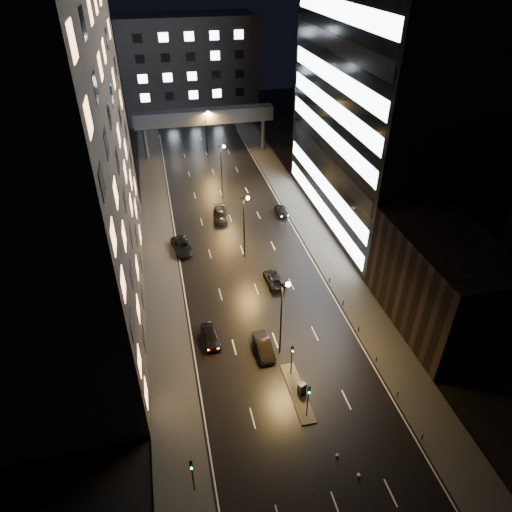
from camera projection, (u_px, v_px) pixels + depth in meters
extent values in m
plane|color=black|center=(230.00, 218.00, 78.62)|extent=(160.00, 160.00, 0.00)
cube|color=#383533|center=(158.00, 242.00, 72.26)|extent=(5.00, 110.00, 0.15)
cube|color=#383533|center=(309.00, 224.00, 76.87)|extent=(5.00, 110.00, 0.15)
cube|color=#2D2319|center=(50.00, 154.00, 50.28)|extent=(15.00, 48.00, 40.00)
cube|color=black|center=(441.00, 283.00, 54.02)|extent=(10.00, 18.00, 12.00)
cube|color=black|center=(397.00, 80.00, 67.26)|extent=(20.00, 36.00, 45.00)
cube|color=#333335|center=(189.00, 68.00, 118.10)|extent=(34.00, 14.00, 25.00)
cube|color=#333335|center=(204.00, 116.00, 97.88)|extent=(30.00, 3.00, 3.00)
cylinder|color=#333335|center=(146.00, 144.00, 98.32)|extent=(0.80, 0.80, 7.00)
cylinder|color=#333335|center=(263.00, 134.00, 103.12)|extent=(0.80, 0.80, 7.00)
cube|color=#383533|center=(297.00, 392.00, 48.12)|extent=(1.60, 8.00, 0.15)
cylinder|color=black|center=(291.00, 363.00, 49.09)|extent=(0.12, 0.12, 3.50)
cube|color=black|center=(292.00, 348.00, 47.85)|extent=(0.28, 0.22, 0.90)
sphere|color=#0CFF33|center=(293.00, 351.00, 47.89)|extent=(0.18, 0.18, 0.18)
cylinder|color=black|center=(307.00, 404.00, 44.68)|extent=(0.12, 0.12, 3.50)
cube|color=black|center=(309.00, 390.00, 43.43)|extent=(0.28, 0.22, 0.90)
sphere|color=#0CFF33|center=(309.00, 393.00, 43.48)|extent=(0.18, 0.18, 0.18)
cylinder|color=black|center=(193.00, 480.00, 38.57)|extent=(0.12, 0.12, 3.50)
cube|color=black|center=(191.00, 465.00, 37.33)|extent=(0.28, 0.22, 0.90)
sphere|color=#0CFF33|center=(191.00, 468.00, 37.37)|extent=(0.18, 0.18, 0.18)
cylinder|color=black|center=(422.00, 437.00, 43.31)|extent=(0.12, 0.12, 0.90)
cylinder|color=black|center=(397.00, 395.00, 47.33)|extent=(0.12, 0.12, 0.90)
cylinder|color=black|center=(376.00, 360.00, 51.34)|extent=(0.12, 0.12, 0.90)
cylinder|color=black|center=(358.00, 330.00, 55.36)|extent=(0.12, 0.12, 0.90)
cylinder|color=black|center=(343.00, 304.00, 59.37)|extent=(0.12, 0.12, 0.90)
cylinder|color=black|center=(329.00, 281.00, 63.38)|extent=(0.12, 0.12, 0.90)
cylinder|color=black|center=(281.00, 320.00, 50.09)|extent=(0.18, 0.18, 10.00)
cylinder|color=black|center=(282.00, 284.00, 47.26)|extent=(1.20, 0.12, 0.12)
sphere|color=#FF9E38|center=(288.00, 284.00, 47.42)|extent=(0.50, 0.50, 0.50)
cylinder|color=black|center=(244.00, 229.00, 66.15)|extent=(0.18, 0.18, 10.00)
cylinder|color=black|center=(244.00, 198.00, 63.31)|extent=(1.20, 0.12, 0.12)
sphere|color=#FF9E38|center=(248.00, 198.00, 63.48)|extent=(0.50, 0.50, 0.50)
cylinder|color=black|center=(222.00, 173.00, 82.21)|extent=(0.18, 0.18, 10.00)
cylinder|color=black|center=(220.00, 146.00, 79.37)|extent=(1.20, 0.12, 0.12)
sphere|color=#FF9E38|center=(224.00, 146.00, 79.54)|extent=(0.50, 0.50, 0.50)
cylinder|color=black|center=(206.00, 135.00, 98.26)|extent=(0.18, 0.18, 10.00)
cylinder|color=black|center=(205.00, 112.00, 95.43)|extent=(1.20, 0.12, 0.12)
sphere|color=#FF9E38|center=(208.00, 112.00, 95.60)|extent=(0.50, 0.50, 0.50)
imported|color=black|center=(211.00, 336.00, 53.99)|extent=(2.21, 4.72, 1.56)
imported|color=black|center=(264.00, 346.00, 52.59)|extent=(1.79, 4.88, 1.60)
imported|color=black|center=(182.00, 246.00, 69.91)|extent=(3.41, 6.07, 1.60)
imported|color=black|center=(220.00, 215.00, 77.85)|extent=(2.95, 5.92, 1.65)
imported|color=black|center=(274.00, 279.00, 63.37)|extent=(2.36, 4.83, 1.32)
imported|color=black|center=(281.00, 211.00, 79.57)|extent=(2.25, 4.70, 1.32)
cube|color=#474649|center=(302.00, 388.00, 47.67)|extent=(0.93, 0.81, 1.28)
cone|color=#F5380C|center=(337.00, 455.00, 42.01)|extent=(0.39, 0.39, 0.50)
cone|color=#E0570B|center=(359.00, 475.00, 40.46)|extent=(0.43, 0.43, 0.51)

